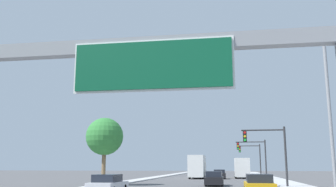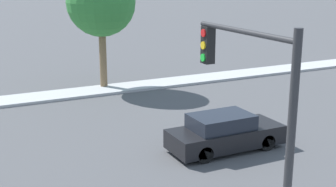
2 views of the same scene
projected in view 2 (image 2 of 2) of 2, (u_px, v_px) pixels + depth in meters
car_near_right at (224, 133)px, 18.08m from camera, size 1.78×4.52×1.46m
traffic_light_near_intersection at (256, 97)px, 11.43m from camera, size 4.07×0.32×5.62m
palm_tree_background at (101, 3)px, 26.40m from camera, size 3.93×3.93×7.01m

